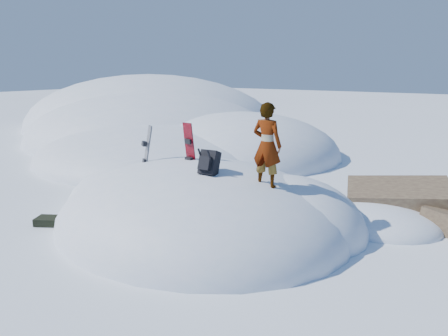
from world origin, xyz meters
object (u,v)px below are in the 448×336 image
Objects in this scene: snowboard_dark at (146,155)px; backpack at (209,163)px; person at (267,145)px; snowboard_red at (190,152)px.

snowboard_dark reaches higher than backpack.
snowboard_red is at bearing -6.88° from person.
snowboard_dark is (-1.19, -0.22, -0.15)m from snowboard_red.
snowboard_red is at bearing 43.35° from snowboard_dark.
snowboard_red is 0.84× the size of person.
backpack is 1.26m from person.
person is (1.10, 0.45, 0.41)m from backpack.
person reaches higher than snowboard_red.
snowboard_dark is 0.85× the size of person.
person is at bearing 15.66° from backpack.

